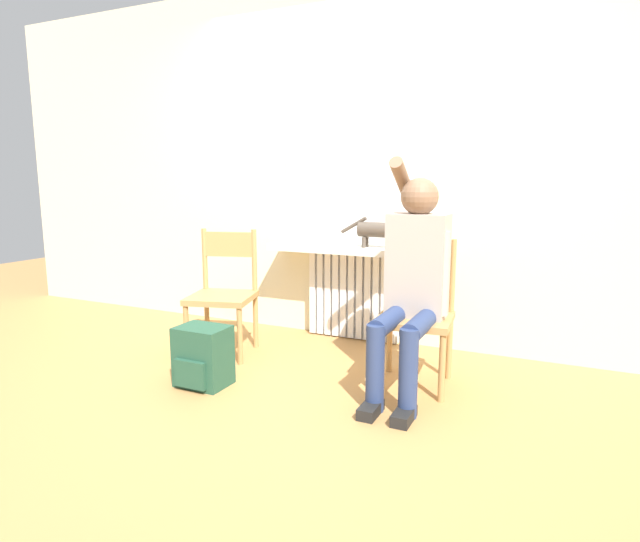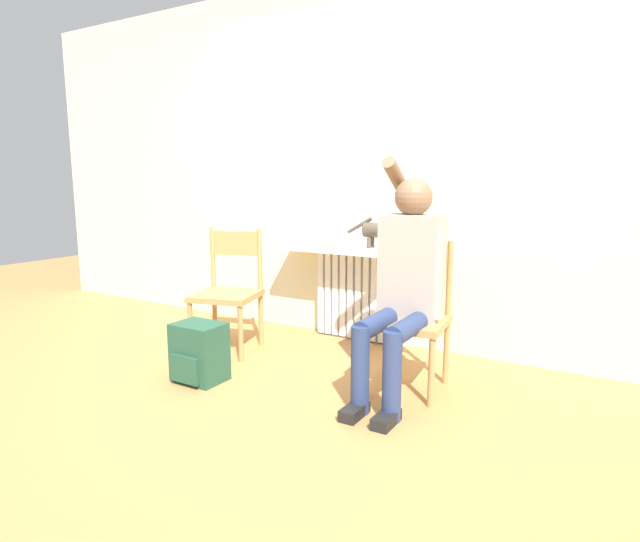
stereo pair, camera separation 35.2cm
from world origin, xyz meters
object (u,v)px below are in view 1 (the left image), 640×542
at_px(chair_right, 416,312).
at_px(cat, 385,230).
at_px(chair_left, 224,291).
at_px(backpack, 203,357).
at_px(person, 413,276).

bearing_deg(chair_right, cat, 118.36).
xyz_separation_m(chair_left, cat, (0.98, 0.59, 0.42)).
bearing_deg(backpack, chair_right, 26.75).
distance_m(chair_right, cat, 0.83).
height_order(chair_left, cat, cat).
distance_m(chair_left, person, 1.41).
bearing_deg(person, cat, 119.85).
bearing_deg(backpack, cat, 57.57).
xyz_separation_m(chair_right, backpack, (-1.14, -0.57, -0.27)).
height_order(cat, backpack, cat).
bearing_deg(cat, chair_right, -55.84).
xyz_separation_m(person, backpack, (-1.14, -0.46, -0.50)).
xyz_separation_m(person, cat, (-0.40, 0.70, 0.19)).
xyz_separation_m(chair_right, person, (0.01, -0.12, 0.24)).
relative_size(person, backpack, 3.75).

